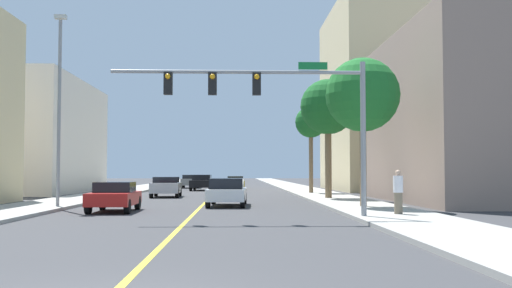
# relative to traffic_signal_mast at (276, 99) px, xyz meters

# --- Properties ---
(ground) EXTENTS (192.00, 192.00, 0.00)m
(ground) POSITION_rel_traffic_signal_mast_xyz_m (-3.29, 28.26, -4.51)
(ground) COLOR #38383A
(sidewalk_left) EXTENTS (3.69, 168.00, 0.15)m
(sidewalk_left) POSITION_rel_traffic_signal_mast_xyz_m (-11.32, 28.26, -4.43)
(sidewalk_left) COLOR #9E9B93
(sidewalk_left) RESTS_ON ground
(sidewalk_right) EXTENTS (3.69, 168.00, 0.15)m
(sidewalk_right) POSITION_rel_traffic_signal_mast_xyz_m (4.74, 28.26, -4.43)
(sidewalk_right) COLOR #9E9B93
(sidewalk_right) RESTS_ON ground
(lane_marking_center) EXTENTS (0.16, 144.00, 0.01)m
(lane_marking_center) POSITION_rel_traffic_signal_mast_xyz_m (-3.29, 28.26, -4.51)
(lane_marking_center) COLOR yellow
(lane_marking_center) RESTS_ON ground
(building_left_far) EXTENTS (11.56, 16.99, 9.50)m
(building_left_far) POSITION_rel_traffic_signal_mast_xyz_m (-20.28, 28.13, 0.24)
(building_left_far) COLOR silver
(building_left_far) RESTS_ON ground
(building_right_far) EXTENTS (11.79, 16.81, 17.85)m
(building_right_far) POSITION_rel_traffic_signal_mast_xyz_m (13.82, 34.16, 4.42)
(building_right_far) COLOR beige
(building_right_far) RESTS_ON ground
(traffic_signal_mast) EXTENTS (9.55, 0.36, 5.80)m
(traffic_signal_mast) POSITION_rel_traffic_signal_mast_xyz_m (0.00, 0.00, 0.00)
(traffic_signal_mast) COLOR gray
(traffic_signal_mast) RESTS_ON sidewalk_right
(street_lamp) EXTENTS (0.56, 0.28, 9.21)m
(street_lamp) POSITION_rel_traffic_signal_mast_xyz_m (-9.97, 6.27, 0.68)
(street_lamp) COLOR gray
(street_lamp) RESTS_ON sidewalk_left
(palm_near) EXTENTS (3.57, 3.57, 7.13)m
(palm_near) POSITION_rel_traffic_signal_mast_xyz_m (4.59, 5.89, 0.95)
(palm_near) COLOR brown
(palm_near) RESTS_ON sidewalk_right
(palm_mid) EXTENTS (3.50, 3.50, 7.49)m
(palm_mid) POSITION_rel_traffic_signal_mast_xyz_m (4.31, 14.51, 1.31)
(palm_mid) COLOR brown
(palm_mid) RESTS_ON sidewalk_right
(palm_far) EXTENTS (2.46, 2.46, 6.74)m
(palm_far) POSITION_rel_traffic_signal_mast_xyz_m (4.34, 23.13, 1.04)
(palm_far) COLOR brown
(palm_far) RESTS_ON sidewalk_right
(car_silver) EXTENTS (2.05, 4.02, 1.42)m
(car_silver) POSITION_rel_traffic_signal_mast_xyz_m (-6.40, 19.02, -3.76)
(car_silver) COLOR #BCBCC1
(car_silver) RESTS_ON ground
(car_white) EXTENTS (2.09, 4.67, 1.45)m
(car_white) POSITION_rel_traffic_signal_mast_xyz_m (-1.95, 8.59, -3.75)
(car_white) COLOR white
(car_white) RESTS_ON ground
(car_black) EXTENTS (2.08, 4.44, 1.48)m
(car_black) POSITION_rel_traffic_signal_mast_xyz_m (-4.74, 32.87, -3.75)
(car_black) COLOR black
(car_black) RESTS_ON ground
(car_red) EXTENTS (1.91, 3.89, 1.33)m
(car_red) POSITION_rel_traffic_signal_mast_xyz_m (-6.94, 4.61, -3.81)
(car_red) COLOR red
(car_red) RESTS_ON ground
(car_yellow) EXTENTS (1.90, 4.27, 1.31)m
(car_yellow) POSITION_rel_traffic_signal_mast_xyz_m (-1.62, 36.34, -3.82)
(car_yellow) COLOR gold
(car_yellow) RESTS_ON ground
(car_gray) EXTENTS (1.97, 4.39, 1.43)m
(car_gray) POSITION_rel_traffic_signal_mast_xyz_m (-6.42, 40.66, -3.76)
(car_gray) COLOR slate
(car_gray) RESTS_ON ground
(pedestrian) EXTENTS (0.38, 0.38, 1.72)m
(pedestrian) POSITION_rel_traffic_signal_mast_xyz_m (4.86, 0.92, -3.50)
(pedestrian) COLOR #726651
(pedestrian) RESTS_ON sidewalk_right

